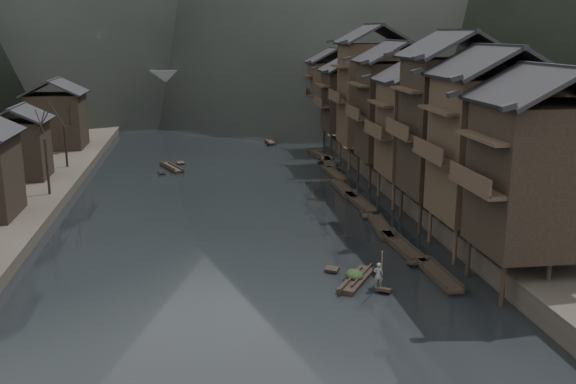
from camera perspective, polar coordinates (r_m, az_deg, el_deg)
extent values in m
plane|color=black|center=(45.42, -4.07, -5.81)|extent=(300.00, 300.00, 0.00)
cube|color=#2D2823|center=(92.01, 16.37, 4.44)|extent=(40.00, 200.00, 1.80)
cylinder|color=black|center=(39.07, 18.55, -7.89)|extent=(0.30, 0.30, 2.90)
cylinder|color=black|center=(43.12, 15.74, -5.60)|extent=(0.30, 0.30, 2.90)
cylinder|color=black|center=(40.34, 22.08, -7.51)|extent=(0.30, 0.30, 2.90)
cylinder|color=black|center=(44.27, 19.01, -5.33)|extent=(0.30, 0.30, 2.90)
cube|color=black|center=(40.90, 21.59, 1.20)|extent=(7.00, 6.00, 8.81)
cube|color=#34281D|center=(39.19, 16.43, 0.43)|extent=(1.20, 5.70, 0.25)
cylinder|color=#34281D|center=(45.02, 14.63, -4.68)|extent=(0.30, 0.30, 2.90)
cylinder|color=#34281D|center=(49.26, 12.51, -2.93)|extent=(0.30, 0.30, 2.90)
cylinder|color=#34281D|center=(46.13, 17.79, -4.45)|extent=(0.30, 0.30, 2.90)
cylinder|color=#34281D|center=(50.27, 15.46, -2.76)|extent=(0.30, 0.30, 2.90)
cube|color=#34281D|center=(46.89, 17.49, 3.69)|extent=(7.00, 6.00, 9.79)
cube|color=#34281D|center=(45.41, 12.87, 3.04)|extent=(1.20, 5.70, 0.25)
cylinder|color=black|center=(51.23, 11.67, -2.22)|extent=(0.30, 0.30, 2.90)
cylinder|color=black|center=(55.60, 10.03, -0.85)|extent=(0.30, 0.30, 2.90)
cylinder|color=black|center=(52.21, 14.51, -2.07)|extent=(0.30, 0.30, 2.90)
cylinder|color=black|center=(56.50, 12.68, -0.74)|extent=(0.30, 0.30, 2.90)
cube|color=black|center=(53.13, 14.33, 5.61)|extent=(7.00, 6.00, 10.79)
cube|color=#34281D|center=(51.83, 10.18, 5.02)|extent=(1.20, 5.70, 0.25)
cylinder|color=#34281D|center=(57.63, 9.36, -0.29)|extent=(0.30, 0.30, 2.90)
cylinder|color=#34281D|center=(62.09, 8.06, 0.80)|extent=(0.30, 0.30, 2.90)
cylinder|color=#34281D|center=(58.50, 11.93, -0.20)|extent=(0.30, 0.30, 2.90)
cylinder|color=#34281D|center=(62.89, 10.47, 0.87)|extent=(0.30, 0.30, 2.90)
cube|color=#34281D|center=(59.76, 11.74, 5.51)|extent=(7.00, 6.00, 8.43)
cube|color=#34281D|center=(58.60, 8.02, 5.09)|extent=(1.20, 5.70, 0.25)
cylinder|color=black|center=(65.09, 7.29, 1.44)|extent=(0.30, 0.30, 2.90)
cylinder|color=black|center=(69.62, 6.26, 2.30)|extent=(0.30, 0.30, 2.90)
cylinder|color=black|center=(65.86, 9.60, 1.51)|extent=(0.30, 0.30, 2.90)
cylinder|color=black|center=(70.34, 8.43, 2.36)|extent=(0.30, 0.30, 2.90)
cube|color=black|center=(67.19, 9.48, 7.12)|extent=(7.00, 6.00, 9.77)
cube|color=#34281D|center=(66.16, 6.14, 6.69)|extent=(1.20, 5.70, 0.25)
cylinder|color=#34281D|center=(73.61, 5.46, 2.97)|extent=(0.30, 0.30, 2.90)
cylinder|color=#34281D|center=(78.21, 4.65, 3.64)|extent=(0.30, 0.30, 2.90)
cylinder|color=#34281D|center=(74.30, 7.52, 3.01)|extent=(0.30, 0.30, 2.90)
cylinder|color=#34281D|center=(78.85, 6.60, 3.68)|extent=(0.30, 0.30, 2.90)
cube|color=#34281D|center=(75.68, 7.47, 8.60)|extent=(7.00, 6.00, 11.47)
cube|color=#34281D|center=(74.77, 4.47, 8.17)|extent=(1.20, 5.70, 0.25)
cylinder|color=black|center=(83.21, 3.87, 4.29)|extent=(0.30, 0.30, 2.90)
cylinder|color=black|center=(87.84, 3.22, 4.82)|extent=(0.30, 0.30, 2.90)
cylinder|color=black|center=(83.81, 5.71, 4.32)|extent=(0.30, 0.30, 2.90)
cylinder|color=black|center=(88.42, 4.98, 4.85)|extent=(0.30, 0.30, 2.90)
cube|color=black|center=(85.50, 5.64, 8.02)|extent=(7.00, 6.00, 7.73)
cube|color=#34281D|center=(84.69, 2.98, 7.74)|extent=(1.20, 5.70, 0.25)
cylinder|color=#34281D|center=(94.83, 2.38, 5.52)|extent=(0.30, 0.30, 2.90)
cylinder|color=#34281D|center=(99.50, 1.88, 5.93)|extent=(0.30, 0.30, 2.90)
cylinder|color=#34281D|center=(95.36, 4.01, 5.55)|extent=(0.30, 0.30, 2.90)
cylinder|color=#34281D|center=(100.01, 3.44, 5.96)|extent=(0.30, 0.30, 2.90)
cube|color=#34281D|center=(97.11, 3.97, 8.96)|extent=(7.00, 6.00, 8.35)
cube|color=#34281D|center=(96.40, 1.62, 8.70)|extent=(1.20, 5.70, 0.25)
cube|color=black|center=(69.86, -22.66, 3.67)|extent=(5.00, 5.00, 5.80)
cube|color=black|center=(87.13, -19.83, 6.13)|extent=(6.50, 6.50, 6.80)
cylinder|color=black|center=(62.23, -21.11, 2.33)|extent=(0.24, 0.24, 5.11)
cylinder|color=black|center=(74.20, -19.02, 4.03)|extent=(0.24, 0.24, 4.48)
cube|color=black|center=(42.84, 13.16, -7.20)|extent=(1.24, 5.89, 0.30)
cube|color=black|center=(42.78, 13.17, -6.97)|extent=(1.29, 5.78, 0.10)
cube|color=black|center=(45.28, 11.98, -5.77)|extent=(0.95, 0.75, 0.32)
cube|color=black|center=(40.35, 14.52, -8.43)|extent=(0.95, 0.75, 0.32)
cube|color=black|center=(47.70, 10.07, -4.82)|extent=(1.52, 7.30, 0.30)
cube|color=black|center=(47.64, 10.08, -4.62)|extent=(1.57, 7.16, 0.10)
cube|color=black|center=(50.85, 9.09, -3.41)|extent=(0.99, 0.94, 0.36)
cube|color=black|center=(44.49, 11.20, -6.09)|extent=(0.99, 0.94, 0.36)
cube|color=black|center=(52.09, 8.22, -3.12)|extent=(1.65, 6.42, 0.30)
cube|color=black|center=(52.04, 8.23, -2.93)|extent=(1.69, 6.30, 0.10)
cube|color=black|center=(54.78, 7.09, -2.06)|extent=(1.00, 0.86, 0.33)
cube|color=black|center=(49.36, 9.50, -3.97)|extent=(1.00, 0.86, 0.33)
cube|color=black|center=(59.33, 6.31, -0.92)|extent=(1.61, 7.39, 0.30)
cube|color=black|center=(59.28, 6.31, -0.75)|extent=(1.65, 7.25, 0.10)
cube|color=black|center=(62.65, 5.74, 0.04)|extent=(0.99, 0.96, 0.36)
cube|color=black|center=(55.96, 6.95, -1.71)|extent=(0.99, 0.96, 0.36)
cube|color=black|center=(63.87, 4.93, 0.20)|extent=(1.14, 7.07, 0.30)
cube|color=black|center=(63.83, 4.93, 0.36)|extent=(1.20, 6.93, 0.10)
cube|color=black|center=(67.06, 4.30, 1.01)|extent=(0.94, 0.87, 0.35)
cube|color=black|center=(60.63, 5.62, -0.43)|extent=(0.94, 0.87, 0.35)
cube|color=black|center=(70.93, 4.05, 1.62)|extent=(1.45, 7.31, 0.30)
cube|color=black|center=(70.89, 4.06, 1.76)|extent=(1.50, 7.17, 0.10)
cube|color=black|center=(74.26, 3.63, 2.31)|extent=(0.98, 0.94, 0.36)
cube|color=black|center=(67.54, 4.53, 1.10)|extent=(0.98, 0.94, 0.36)
cube|color=black|center=(76.91, 3.58, 2.61)|extent=(1.62, 6.76, 0.30)
cube|color=black|center=(76.87, 3.58, 2.74)|extent=(1.67, 6.63, 0.10)
cube|color=black|center=(79.92, 2.95, 3.16)|extent=(1.00, 0.89, 0.34)
cube|color=black|center=(73.86, 4.27, 2.23)|extent=(1.00, 0.89, 0.34)
cube|color=black|center=(81.15, 2.91, 3.23)|extent=(2.05, 7.22, 0.30)
cube|color=black|center=(81.12, 2.91, 3.35)|extent=(2.09, 7.09, 0.10)
cube|color=black|center=(84.49, 2.79, 3.76)|extent=(1.04, 0.99, 0.35)
cube|color=black|center=(77.77, 3.05, 2.85)|extent=(1.04, 0.99, 0.35)
cube|color=black|center=(75.04, -10.31, 2.12)|extent=(2.95, 5.53, 0.30)
cube|color=black|center=(75.01, -10.32, 2.25)|extent=(2.96, 5.44, 0.10)
cube|color=black|center=(77.41, -9.54, 2.62)|extent=(1.04, 0.95, 0.31)
cube|color=black|center=(72.64, -11.15, 1.80)|extent=(1.04, 0.95, 0.31)
cube|color=black|center=(92.07, -1.71, 4.54)|extent=(1.44, 5.59, 0.30)
cube|color=black|center=(92.04, -1.71, 4.65)|extent=(1.48, 5.48, 0.10)
cube|color=black|center=(94.66, -1.76, 4.89)|extent=(0.90, 0.75, 0.31)
cube|color=black|center=(89.43, -1.65, 4.35)|extent=(0.90, 0.75, 0.31)
cube|color=#4C4C4F|center=(114.95, -6.74, 9.90)|extent=(40.00, 6.00, 1.60)
cube|color=#4C4C4F|center=(112.17, -6.72, 10.47)|extent=(40.00, 0.50, 1.00)
cube|color=#4C4C4F|center=(117.56, -6.79, 10.63)|extent=(40.00, 0.50, 1.00)
cube|color=#4C4C4F|center=(115.81, -13.68, 7.65)|extent=(3.20, 6.00, 6.40)
cube|color=#4C4C4F|center=(115.28, -8.93, 7.85)|extent=(3.20, 6.00, 6.40)
cube|color=#4C4C4F|center=(115.50, -4.43, 7.99)|extent=(3.20, 6.00, 6.40)
cube|color=#4C4C4F|center=(116.49, 0.29, 8.08)|extent=(3.20, 6.00, 6.40)
cube|color=black|center=(41.17, 6.13, -7.78)|extent=(3.38, 4.52, 0.30)
cube|color=black|center=(41.11, 6.14, -7.55)|extent=(3.37, 4.47, 0.10)
cube|color=black|center=(42.59, 3.93, -6.77)|extent=(1.05, 0.96, 0.29)
cube|color=black|center=(39.73, 8.51, -8.48)|extent=(1.05, 0.96, 0.29)
ellipsoid|color=black|center=(41.10, 5.91, -6.89)|extent=(1.12, 1.47, 0.67)
imported|color=#5F5F61|center=(39.66, 8.05, -7.02)|extent=(0.68, 0.54, 1.62)
cylinder|color=#8C7A51|center=(38.88, 8.46, -3.51)|extent=(0.86, 2.56, 3.44)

